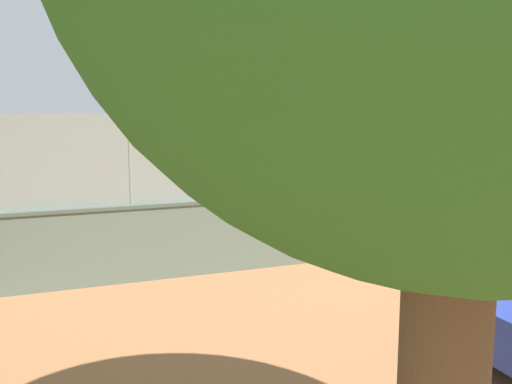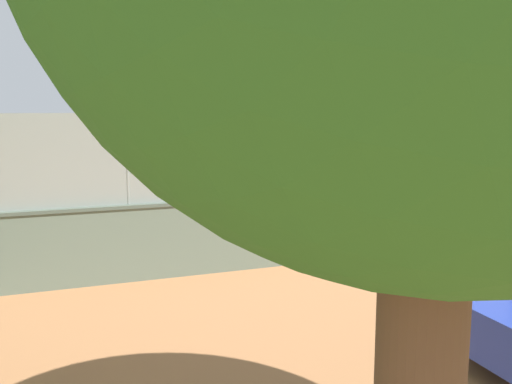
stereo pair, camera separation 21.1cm
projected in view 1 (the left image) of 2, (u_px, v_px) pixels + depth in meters
ground_plane at (144, 195)px, 26.01m from camera, size 260.00×260.00×0.00m
perimeter_wall at (196, 237)px, 13.48m from camera, size 33.82×1.37×1.80m
fence_panel_on_wall at (194, 157)px, 13.19m from camera, size 33.20×1.04×2.08m
player_foreground_swinging at (291, 180)px, 23.93m from camera, size 1.25×0.77×1.64m
player_at_service_line at (237, 201)px, 19.04m from camera, size 1.22×0.69×1.47m
sports_ball at (286, 176)px, 21.42m from camera, size 0.11×0.11×0.11m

